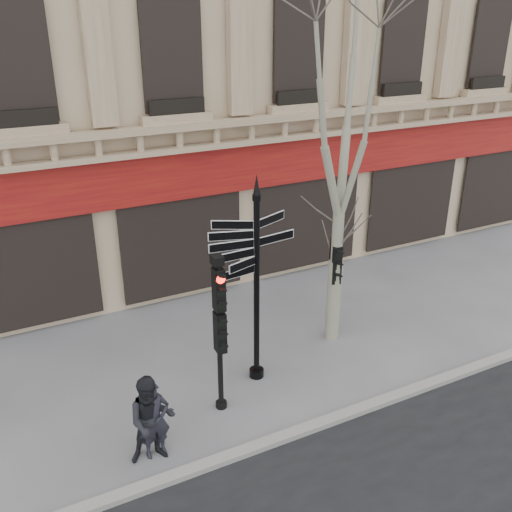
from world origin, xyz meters
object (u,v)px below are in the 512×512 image
(pedestrian_b, at_px, (152,420))
(fingerpost, at_px, (257,248))
(traffic_signal_main, at_px, (219,316))
(traffic_signal_secondary, at_px, (334,274))
(plane_tree, at_px, (346,106))
(pedestrian_a, at_px, (154,420))

(pedestrian_b, bearing_deg, fingerpost, 38.65)
(traffic_signal_main, distance_m, traffic_signal_secondary, 3.78)
(fingerpost, distance_m, plane_tree, 3.55)
(traffic_signal_secondary, bearing_deg, traffic_signal_main, -146.59)
(traffic_signal_main, height_order, pedestrian_b, traffic_signal_main)
(plane_tree, bearing_deg, pedestrian_b, -158.90)
(fingerpost, xyz_separation_m, traffic_signal_main, (-1.13, -0.62, -0.96))
(traffic_signal_secondary, bearing_deg, pedestrian_b, -144.93)
(traffic_signal_secondary, relative_size, plane_tree, 0.31)
(plane_tree, bearing_deg, traffic_signal_main, -160.78)
(fingerpost, xyz_separation_m, pedestrian_b, (-2.80, -1.40, -2.24))
(plane_tree, bearing_deg, fingerpost, -165.73)
(traffic_signal_secondary, xyz_separation_m, plane_tree, (0.02, -0.04, 3.91))
(traffic_signal_secondary, height_order, pedestrian_a, traffic_signal_secondary)
(fingerpost, bearing_deg, traffic_signal_main, -148.15)
(fingerpost, height_order, pedestrian_b, fingerpost)
(fingerpost, relative_size, traffic_signal_secondary, 1.87)
(traffic_signal_main, bearing_deg, traffic_signal_secondary, 24.10)
(pedestrian_a, xyz_separation_m, pedestrian_b, (-0.07, -0.09, 0.09))
(traffic_signal_secondary, distance_m, plane_tree, 3.91)
(traffic_signal_secondary, xyz_separation_m, pedestrian_a, (-5.13, -1.97, -0.95))
(plane_tree, relative_size, pedestrian_a, 5.16)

